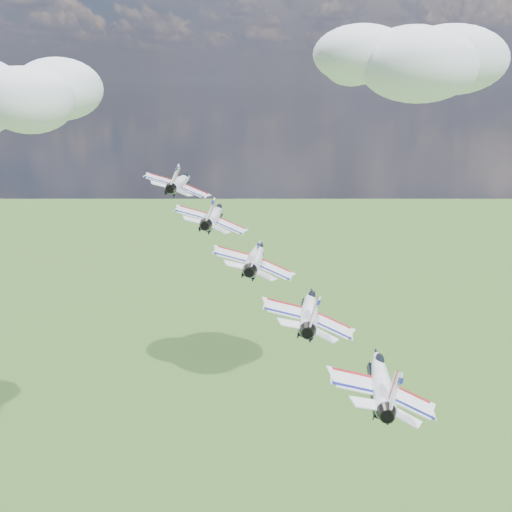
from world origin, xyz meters
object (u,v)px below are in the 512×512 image
at_px(jet_2, 256,256).
at_px(jet_4, 381,379).
at_px(jet_0, 181,182).
at_px(jet_3, 310,309).
at_px(jet_1, 214,215).

relative_size(jet_2, jet_4, 1.00).
bearing_deg(jet_2, jet_4, -55.65).
relative_size(jet_0, jet_4, 1.00).
height_order(jet_2, jet_3, jet_2).
bearing_deg(jet_4, jet_2, 124.35).
distance_m(jet_2, jet_4, 25.24).
bearing_deg(jet_0, jet_4, -55.65).
bearing_deg(jet_0, jet_3, -55.65).
height_order(jet_0, jet_4, jet_0).
distance_m(jet_2, jet_3, 12.62).
bearing_deg(jet_2, jet_3, -55.65).
distance_m(jet_0, jet_2, 25.24).
bearing_deg(jet_1, jet_2, -55.65).
xyz_separation_m(jet_0, jet_2, (18.49, -16.16, -5.84)).
height_order(jet_3, jet_4, jet_3).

